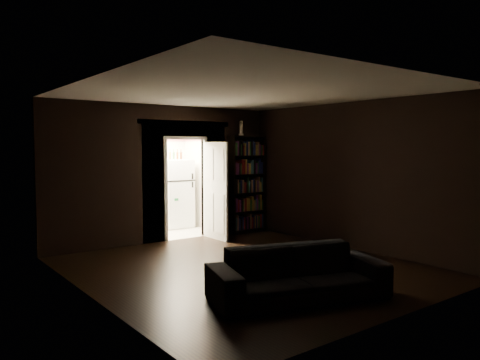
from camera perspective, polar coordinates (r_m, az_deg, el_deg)
name	(u,v)px	position (r m, az deg, el deg)	size (l,w,h in m)	color
ground	(247,268)	(7.62, 0.86, -10.72)	(5.50, 5.50, 0.00)	black
room_walls	(209,162)	(8.24, -3.78, 2.22)	(5.02, 5.61, 2.84)	black
kitchen_alcove	(161,179)	(10.94, -9.62, 0.13)	(2.20, 1.80, 2.60)	beige
sofa	(298,266)	(6.10, 7.12, -10.31)	(2.25, 0.97, 0.87)	black
bookshelf	(246,184)	(10.68, 0.76, -0.50)	(0.90, 0.32, 2.20)	black
refrigerator	(175,193)	(11.41, -7.97, -1.63)	(0.74, 0.68, 1.65)	white
door	(216,191)	(9.85, -2.99, -1.32)	(0.85, 0.05, 2.05)	white
figurine	(241,128)	(10.52, 0.15, 6.34)	(0.11, 0.11, 0.33)	silver
bottles	(172,154)	(11.27, -8.31, 3.12)	(0.61, 0.08, 0.25)	black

